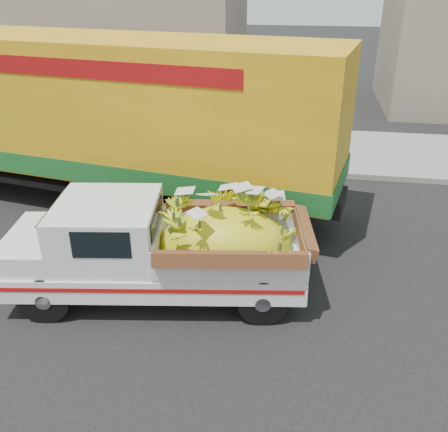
# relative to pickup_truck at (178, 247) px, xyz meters

# --- Properties ---
(ground) EXTENTS (100.00, 100.00, 0.00)m
(ground) POSITION_rel_pickup_truck_xyz_m (-2.05, -0.13, -0.92)
(ground) COLOR black
(ground) RESTS_ON ground
(curb) EXTENTS (60.00, 0.25, 0.15)m
(curb) POSITION_rel_pickup_truck_xyz_m (-2.05, 6.05, -0.84)
(curb) COLOR gray
(curb) RESTS_ON ground
(sidewalk) EXTENTS (60.00, 4.00, 0.14)m
(sidewalk) POSITION_rel_pickup_truck_xyz_m (-2.05, 8.15, -0.85)
(sidewalk) COLOR gray
(sidewalk) RESTS_ON ground
(building_left) EXTENTS (18.00, 6.00, 5.00)m
(building_left) POSITION_rel_pickup_truck_xyz_m (-10.05, 14.05, 1.58)
(building_left) COLOR gray
(building_left) RESTS_ON ground
(pickup_truck) EXTENTS (5.07, 2.48, 1.70)m
(pickup_truck) POSITION_rel_pickup_truck_xyz_m (0.00, 0.00, 0.00)
(pickup_truck) COLOR black
(pickup_truck) RESTS_ON ground
(semi_trailer) EXTENTS (12.08, 4.56, 3.80)m
(semi_trailer) POSITION_rel_pickup_truck_xyz_m (-3.06, 3.60, 1.21)
(semi_trailer) COLOR black
(semi_trailer) RESTS_ON ground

